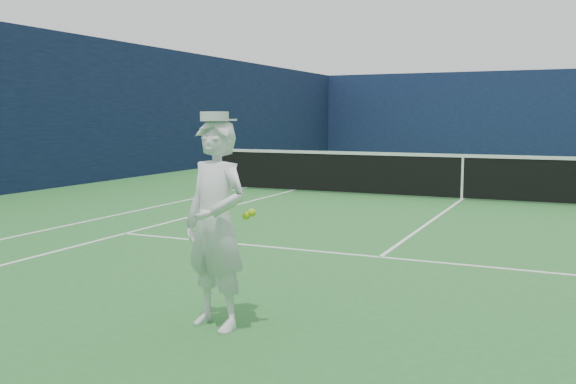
% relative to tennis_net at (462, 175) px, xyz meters
% --- Properties ---
extents(ground, '(80.00, 80.00, 0.00)m').
position_rel_tennis_net_xyz_m(ground, '(0.00, 0.00, -0.55)').
color(ground, '#2A6F2E').
rests_on(ground, ground).
extents(court_markings, '(11.03, 23.83, 0.01)m').
position_rel_tennis_net_xyz_m(court_markings, '(0.00, 0.00, -0.55)').
color(court_markings, white).
rests_on(court_markings, ground).
extents(windscreen_fence, '(20.12, 36.12, 4.00)m').
position_rel_tennis_net_xyz_m(windscreen_fence, '(0.00, 0.00, 1.45)').
color(windscreen_fence, '#0F1A39').
rests_on(windscreen_fence, ground).
extents(tennis_net, '(12.88, 0.09, 1.07)m').
position_rel_tennis_net_xyz_m(tennis_net, '(0.00, 0.00, 0.00)').
color(tennis_net, '#141E4C').
rests_on(tennis_net, ground).
extents(tennis_player, '(0.75, 0.64, 1.86)m').
position_rel_tennis_net_xyz_m(tennis_player, '(-0.51, -9.67, 0.35)').
color(tennis_player, white).
rests_on(tennis_player, ground).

